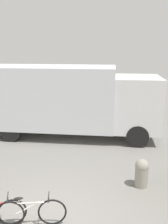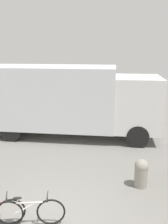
# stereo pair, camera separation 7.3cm
# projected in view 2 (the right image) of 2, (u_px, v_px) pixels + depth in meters

# --- Properties ---
(delivery_truck) EXTENTS (8.31, 3.07, 3.34)m
(delivery_truck) POSITION_uv_depth(u_px,v_px,m) (70.00, 98.00, 11.81)
(delivery_truck) COLOR silver
(delivery_truck) RESTS_ON ground
(bicycle_far) EXTENTS (1.66, 0.57, 0.79)m
(bicycle_far) POSITION_uv_depth(u_px,v_px,m) (30.00, 212.00, 6.01)
(bicycle_far) COLOR black
(bicycle_far) RESTS_ON ground
(bollard_near_bench) EXTENTS (0.42, 0.42, 0.90)m
(bollard_near_bench) POSITION_uv_depth(u_px,v_px,m) (141.00, 172.00, 7.68)
(bollard_near_bench) COLOR gray
(bollard_near_bench) RESTS_ON ground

